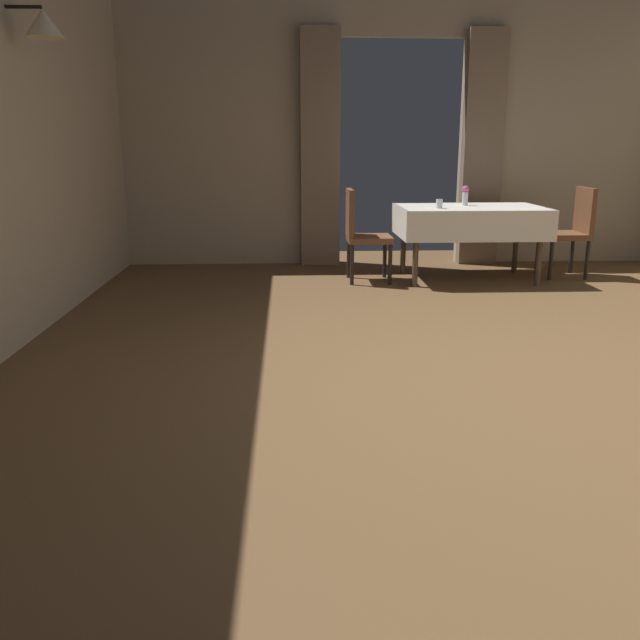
% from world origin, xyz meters
% --- Properties ---
extents(ground, '(10.08, 10.08, 0.00)m').
position_xyz_m(ground, '(0.00, 0.00, 0.00)').
color(ground, brown).
extents(wall_back, '(6.40, 0.27, 3.00)m').
position_xyz_m(wall_back, '(0.00, 4.18, 1.52)').
color(wall_back, tan).
rests_on(wall_back, ground).
extents(dining_table_mid, '(1.46, 0.94, 0.75)m').
position_xyz_m(dining_table_mid, '(0.56, 3.10, 0.65)').
color(dining_table_mid, '#4C3D2D').
rests_on(dining_table_mid, ground).
extents(chair_mid_right, '(0.44, 0.44, 0.93)m').
position_xyz_m(chair_mid_right, '(1.68, 3.21, 0.52)').
color(chair_mid_right, black).
rests_on(chair_mid_right, ground).
extents(chair_mid_left, '(0.44, 0.44, 0.93)m').
position_xyz_m(chair_mid_left, '(-0.55, 3.05, 0.52)').
color(chair_mid_left, black).
rests_on(chair_mid_left, ground).
extents(flower_vase_mid, '(0.07, 0.07, 0.20)m').
position_xyz_m(flower_vase_mid, '(0.53, 3.23, 0.86)').
color(flower_vase_mid, silver).
rests_on(flower_vase_mid, dining_table_mid).
extents(glass_mid_b, '(0.06, 0.06, 0.09)m').
position_xyz_m(glass_mid_b, '(0.20, 2.92, 0.79)').
color(glass_mid_b, silver).
rests_on(glass_mid_b, dining_table_mid).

